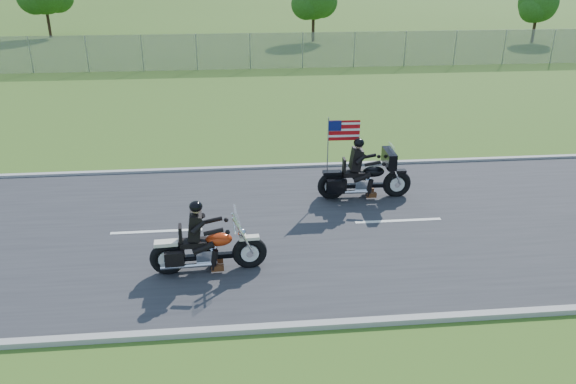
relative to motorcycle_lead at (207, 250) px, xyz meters
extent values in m
plane|color=#324D18|center=(0.70, 1.89, -0.53)|extent=(420.00, 420.00, 0.00)
cube|color=#28282B|center=(0.70, 1.89, -0.51)|extent=(120.00, 8.00, 0.04)
cube|color=#9E9B93|center=(0.70, 5.94, -0.48)|extent=(120.00, 0.18, 0.12)
cube|color=#9E9B93|center=(0.70, -2.16, -0.48)|extent=(120.00, 0.18, 0.12)
cube|color=gray|center=(-4.30, 21.89, 0.47)|extent=(60.00, 0.03, 2.00)
cylinder|color=#382316|center=(6.70, 31.89, 0.73)|extent=(0.22, 0.22, 2.52)
sphere|color=#224412|center=(7.34, 32.37, 2.26)|extent=(2.40, 2.40, 2.40)
sphere|color=#224412|center=(6.14, 31.49, 2.17)|extent=(2.24, 2.24, 2.24)
cylinder|color=#382316|center=(-13.30, 35.89, 0.87)|extent=(0.22, 0.22, 2.80)
cylinder|color=#382316|center=(22.70, 29.89, 0.59)|extent=(0.22, 0.22, 2.24)
sphere|color=#224412|center=(22.70, 29.89, 2.27)|extent=(2.80, 2.80, 2.80)
sphere|color=#224412|center=(23.26, 30.31, 1.95)|extent=(2.10, 2.10, 2.10)
sphere|color=#224412|center=(22.21, 29.54, 1.87)|extent=(1.96, 1.96, 1.96)
torus|color=black|center=(0.90, 0.05, -0.14)|extent=(0.76, 0.22, 0.75)
torus|color=black|center=(-0.82, -0.04, -0.14)|extent=(0.76, 0.22, 0.75)
ellipsoid|color=#BC300D|center=(0.26, 0.01, 0.22)|extent=(0.58, 0.35, 0.28)
cube|color=black|center=(-0.26, -0.01, 0.18)|extent=(0.57, 0.33, 0.12)
cube|color=black|center=(-0.21, -0.01, 0.58)|extent=(0.26, 0.42, 0.56)
sphere|color=black|center=(-0.16, -0.01, 1.01)|extent=(0.29, 0.29, 0.27)
cube|color=silver|center=(0.67, 0.04, 0.71)|extent=(0.07, 0.47, 0.40)
torus|color=black|center=(5.06, 3.42, -0.13)|extent=(0.79, 0.21, 0.79)
torus|color=black|center=(3.26, 3.46, -0.13)|extent=(0.79, 0.21, 0.79)
ellipsoid|color=black|center=(4.39, 3.44, 0.26)|extent=(0.60, 0.35, 0.30)
cube|color=black|center=(3.84, 3.45, 0.21)|extent=(0.59, 0.33, 0.13)
cube|color=black|center=(3.89, 3.45, 0.63)|extent=(0.26, 0.43, 0.58)
sphere|color=black|center=(3.95, 3.45, 1.09)|extent=(0.29, 0.29, 0.29)
cube|color=black|center=(4.80, 3.43, 0.63)|extent=(0.25, 0.85, 0.42)
cube|color=#B70C11|center=(3.58, 3.67, 1.37)|extent=(0.85, 0.04, 0.55)
camera|label=1|loc=(0.70, -10.45, 5.81)|focal=35.00mm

